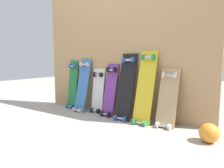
{
  "coord_description": "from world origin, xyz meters",
  "views": [
    {
      "loc": [
        1.43,
        -2.26,
        0.74
      ],
      "look_at": [
        0.0,
        -0.07,
        0.44
      ],
      "focal_mm": 31.58,
      "sensor_mm": 36.0,
      "label": 1
    }
  ],
  "objects": [
    {
      "name": "skateboard_yellow",
      "position": [
        0.49,
        -0.1,
        0.4
      ],
      "size": [
        0.22,
        0.33,
        0.93
      ],
      "color": "gold",
      "rests_on": "ground"
    },
    {
      "name": "skateboard_white",
      "position": [
        -0.29,
        -0.02,
        0.29
      ],
      "size": [
        0.19,
        0.17,
        0.69
      ],
      "color": "silver",
      "rests_on": "ground"
    },
    {
      "name": "skateboard_blue",
      "position": [
        -0.53,
        -0.08,
        0.35
      ],
      "size": [
        0.19,
        0.28,
        0.84
      ],
      "color": "#386BAD",
      "rests_on": "ground"
    },
    {
      "name": "skateboard_purple",
      "position": [
        -0.04,
        -0.06,
        0.32
      ],
      "size": [
        0.18,
        0.25,
        0.77
      ],
      "color": "#6B338C",
      "rests_on": "ground"
    },
    {
      "name": "rubber_ball",
      "position": [
        1.23,
        -0.33,
        0.09
      ],
      "size": [
        0.18,
        0.18,
        0.18
      ],
      "primitive_type": "sphere",
      "color": "orange",
      "rests_on": "ground"
    },
    {
      "name": "skateboard_green",
      "position": [
        -0.78,
        -0.02,
        0.34
      ],
      "size": [
        0.17,
        0.17,
        0.81
      ],
      "color": "#1E7238",
      "rests_on": "ground"
    },
    {
      "name": "skateboard_black",
      "position": [
        0.22,
        -0.08,
        0.39
      ],
      "size": [
        0.22,
        0.3,
        0.9
      ],
      "color": "black",
      "rests_on": "ground"
    },
    {
      "name": "skateboard_natural",
      "position": [
        0.76,
        -0.08,
        0.3
      ],
      "size": [
        0.22,
        0.28,
        0.73
      ],
      "color": "tan",
      "rests_on": "ground"
    },
    {
      "name": "plywood_wall_panel",
      "position": [
        0.0,
        0.07,
        0.95
      ],
      "size": [
        2.55,
        0.04,
        1.89
      ],
      "primitive_type": "cube",
      "color": "tan",
      "rests_on": "ground"
    },
    {
      "name": "ground_plane",
      "position": [
        0.0,
        0.0,
        0.0
      ],
      "size": [
        12.0,
        12.0,
        0.0
      ],
      "primitive_type": "plane",
      "color": "#9E9991"
    }
  ]
}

